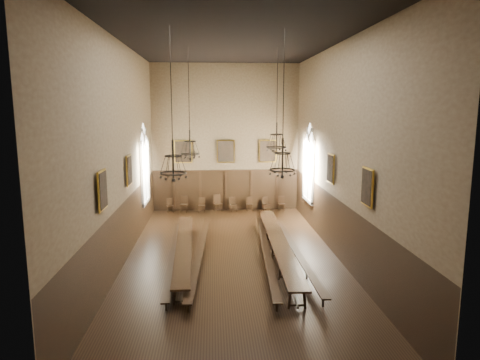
{
  "coord_description": "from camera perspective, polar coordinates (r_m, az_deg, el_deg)",
  "views": [
    {
      "loc": [
        -0.81,
        -17.32,
        6.31
      ],
      "look_at": [
        0.41,
        1.5,
        3.14
      ],
      "focal_mm": 32.0,
      "sensor_mm": 36.0,
      "label": 1
    }
  ],
  "objects": [
    {
      "name": "chair_2",
      "position": [
        26.5,
        -5.14,
        -3.71
      ],
      "size": [
        0.42,
        0.42,
        0.87
      ],
      "rotation": [
        0.0,
        0.0,
        -0.09
      ],
      "color": "black",
      "rests_on": "floor"
    },
    {
      "name": "chair_1",
      "position": [
        26.58,
        -7.49,
        -3.62
      ],
      "size": [
        0.5,
        0.5,
        1.0
      ],
      "rotation": [
        0.0,
        0.0,
        -0.15
      ],
      "color": "black",
      "rests_on": "floor"
    },
    {
      "name": "window_right",
      "position": [
        23.6,
        9.17,
        2.32
      ],
      "size": [
        0.2,
        2.2,
        4.6
      ],
      "primitive_type": null,
      "color": "white",
      "rests_on": "wall_right"
    },
    {
      "name": "chair_4",
      "position": [
        26.57,
        -0.91,
        -3.63
      ],
      "size": [
        0.47,
        0.47,
        0.88
      ],
      "rotation": [
        0.0,
        0.0,
        0.23
      ],
      "color": "black",
      "rests_on": "floor"
    },
    {
      "name": "portrait_left_0",
      "position": [
        18.85,
        -14.58,
        1.26
      ],
      "size": [
        0.12,
        1.0,
        1.3
      ],
      "color": "#B1892A",
      "rests_on": "wall_left"
    },
    {
      "name": "bench_left_outer",
      "position": [
        18.2,
        -8.84,
        -9.97
      ],
      "size": [
        0.59,
        9.4,
        0.42
      ],
      "rotation": [
        0.0,
        0.0,
        0.03
      ],
      "color": "black",
      "rests_on": "floor"
    },
    {
      "name": "bench_right_outer",
      "position": [
        18.6,
        7.31,
        -9.46
      ],
      "size": [
        0.4,
        9.9,
        0.45
      ],
      "rotation": [
        0.0,
        0.0,
        0.01
      ],
      "color": "black",
      "rests_on": "floor"
    },
    {
      "name": "bench_right_inner",
      "position": [
        18.32,
        3.51,
        -9.67
      ],
      "size": [
        0.86,
        10.17,
        0.46
      ],
      "rotation": [
        0.0,
        0.0,
        -0.05
      ],
      "color": "black",
      "rests_on": "floor"
    },
    {
      "name": "floor",
      "position": [
        18.46,
        -0.98,
        -10.5
      ],
      "size": [
        9.0,
        18.0,
        0.02
      ],
      "primitive_type": "cube",
      "color": "black",
      "rests_on": "ground"
    },
    {
      "name": "portrait_left_1",
      "position": [
        14.51,
        -17.88,
        -1.29
      ],
      "size": [
        0.12,
        1.0,
        1.3
      ],
      "color": "#B1892A",
      "rests_on": "wall_left"
    },
    {
      "name": "portrait_right_0",
      "position": [
        19.22,
        12.01,
        1.51
      ],
      "size": [
        0.12,
        1.0,
        1.3
      ],
      "color": "#B1892A",
      "rests_on": "wall_right"
    },
    {
      "name": "wall_back",
      "position": [
        26.41,
        -1.94,
        5.59
      ],
      "size": [
        9.0,
        0.02,
        9.0
      ],
      "primitive_type": "cube",
      "color": "#766448",
      "rests_on": "ground"
    },
    {
      "name": "chair_0",
      "position": [
        26.66,
        -9.29,
        -3.72
      ],
      "size": [
        0.47,
        0.47,
        0.86
      ],
      "rotation": [
        0.0,
        0.0,
        0.27
      ],
      "color": "black",
      "rests_on": "floor"
    },
    {
      "name": "portrait_back_2",
      "position": [
        26.55,
        3.71,
        3.86
      ],
      "size": [
        1.1,
        0.12,
        1.4
      ],
      "color": "#B1892A",
      "rests_on": "wall_back"
    },
    {
      "name": "chair_5",
      "position": [
        26.68,
        1.28,
        -3.58
      ],
      "size": [
        0.4,
        0.4,
        0.87
      ],
      "rotation": [
        0.0,
        0.0,
        0.02
      ],
      "color": "black",
      "rests_on": "floor"
    },
    {
      "name": "ceiling",
      "position": [
        17.55,
        -1.06,
        18.38
      ],
      "size": [
        9.0,
        18.0,
        0.02
      ],
      "primitive_type": "cube",
      "color": "black",
      "rests_on": "ground"
    },
    {
      "name": "wainscot_panelling",
      "position": [
        18.06,
        -0.99,
        -6.74
      ],
      "size": [
        9.0,
        18.0,
        2.5
      ],
      "primitive_type": null,
      "color": "black",
      "rests_on": "floor"
    },
    {
      "name": "window_left",
      "position": [
        23.29,
        -12.62,
        2.12
      ],
      "size": [
        0.2,
        2.2,
        4.6
      ],
      "primitive_type": null,
      "color": "white",
      "rests_on": "wall_left"
    },
    {
      "name": "chandelier_back_left",
      "position": [
        19.7,
        -6.7,
        4.36
      ],
      "size": [
        0.89,
        0.89,
        4.91
      ],
      "color": "black",
      "rests_on": "ceiling"
    },
    {
      "name": "table_right",
      "position": [
        18.46,
        5.13,
        -9.17
      ],
      "size": [
        0.98,
        10.34,
        0.81
      ],
      "rotation": [
        0.0,
        0.0,
        -0.02
      ],
      "color": "black",
      "rests_on": "floor"
    },
    {
      "name": "wall_left",
      "position": [
        17.81,
        -15.7,
        3.34
      ],
      "size": [
        0.02,
        18.0,
        9.0
      ],
      "primitive_type": "cube",
      "color": "#766448",
      "rests_on": "ground"
    },
    {
      "name": "table_left",
      "position": [
        18.31,
        -7.48,
        -9.52
      ],
      "size": [
        1.01,
        9.18,
        0.71
      ],
      "rotation": [
        0.0,
        0.0,
        0.04
      ],
      "color": "black",
      "rests_on": "floor"
    },
    {
      "name": "portrait_right_1",
      "position": [
        14.99,
        16.62,
        -0.9
      ],
      "size": [
        0.12,
        1.0,
        1.3
      ],
      "color": "#B1892A",
      "rests_on": "wall_right"
    },
    {
      "name": "portrait_back_1",
      "position": [
        26.34,
        -1.92,
        3.83
      ],
      "size": [
        1.1,
        0.12,
        1.4
      ],
      "color": "#B1892A",
      "rests_on": "wall_back"
    },
    {
      "name": "portrait_back_0",
      "position": [
        26.39,
        -7.58,
        3.77
      ],
      "size": [
        1.1,
        0.12,
        1.4
      ],
      "color": "#B1892A",
      "rests_on": "wall_back"
    },
    {
      "name": "chandelier_back_right",
      "position": [
        20.01,
        4.89,
        5.18
      ],
      "size": [
        0.93,
        0.93,
        4.65
      ],
      "color": "black",
      "rests_on": "ceiling"
    },
    {
      "name": "chandelier_front_left",
      "position": [
        14.86,
        -8.91,
        2.08
      ],
      "size": [
        0.93,
        0.93,
        5.06
      ],
      "color": "black",
      "rests_on": "ceiling"
    },
    {
      "name": "wall_front",
      "position": [
        8.54,
        1.81,
        -2.69
      ],
      "size": [
        9.0,
        0.02,
        9.0
      ],
      "primitive_type": "cube",
      "color": "#766448",
      "rests_on": "ground"
    },
    {
      "name": "chair_3",
      "position": [
        26.56,
        -2.97,
        -3.54
      ],
      "size": [
        0.58,
        0.58,
        1.03
      ],
      "rotation": [
        0.0,
        0.0,
        0.33
      ],
      "color": "black",
      "rests_on": "floor"
    },
    {
      "name": "wall_right",
      "position": [
        18.21,
        13.33,
        3.57
      ],
      "size": [
        0.02,
        18.0,
        9.0
      ],
      "primitive_type": "cube",
      "color": "#766448",
      "rests_on": "ground"
    },
    {
      "name": "bench_left_inner",
      "position": [
        18.33,
        -5.34,
        -9.68
      ],
      "size": [
        0.81,
        10.25,
        0.46
      ],
      "rotation": [
        0.0,
        0.0,
        -0.05
      ],
      "color": "black",
      "rests_on": "floor"
    },
    {
      "name": "chair_6",
      "position": [
        26.74,
        3.49,
        -3.57
      ],
      "size": [
        0.47,
        0.47,
        0.86
      ],
      "rotation": [
        0.0,
        0.0,
        0.28
      ],
      "color": "black",
      "rests_on": "floor"
    },
    {
      "name": "chair_7",
      "position": [
        26.92,
        5.58,
        -3.5
      ],
      "size": [
        0.39,
        0.39,
        0.88
      ],
      "rotation": [
        0.0,
        0.0,
        -0.01
      ],
      "color": "black",
      "rests_on": "floor"
    },
    {
      "name": "chandelier_front_right",
      "position": [
        15.25,
        5.68,
        2.49
      ],
      "size": [
        0.92,
        0.92,
        5.02
      ],
      "color": "black",
      "rests_on": "ceiling"
    }
  ]
}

